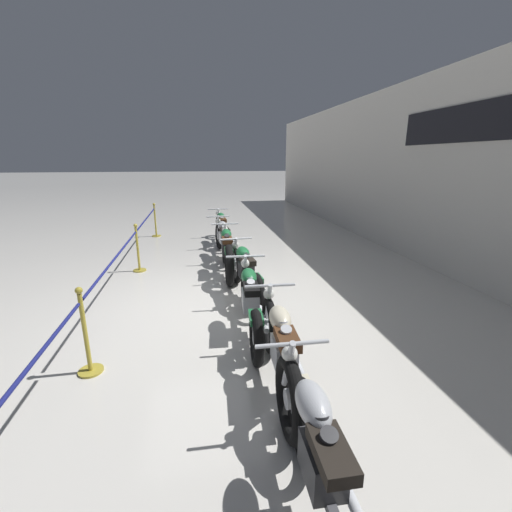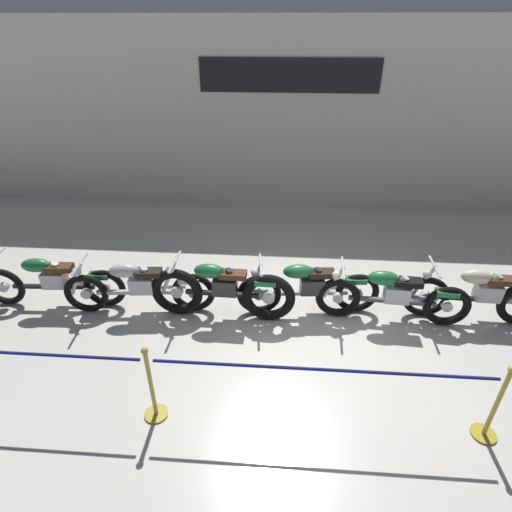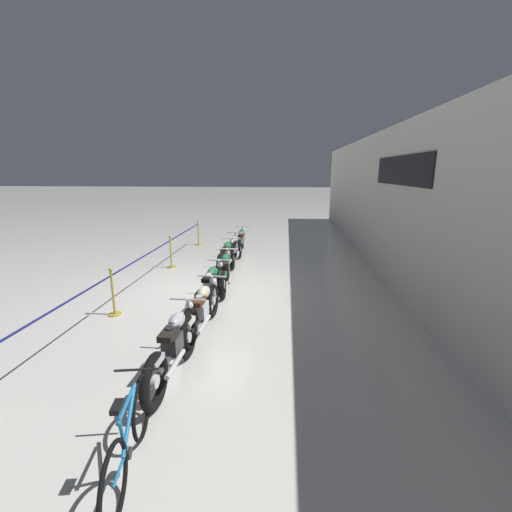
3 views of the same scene
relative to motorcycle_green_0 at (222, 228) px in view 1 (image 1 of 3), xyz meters
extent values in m
plane|color=silver|center=(4.10, -0.55, -0.46)|extent=(120.00, 120.00, 0.00)
cube|color=silver|center=(4.10, 4.57, 1.64)|extent=(28.00, 0.25, 4.20)
cube|color=black|center=(3.68, 4.43, 2.58)|extent=(3.94, 0.04, 0.70)
torus|color=black|center=(-0.81, -0.04, -0.12)|extent=(0.68, 0.14, 0.68)
torus|color=black|center=(0.83, 0.04, -0.12)|extent=(0.68, 0.14, 0.68)
cylinder|color=silver|center=(-0.81, -0.04, -0.12)|extent=(0.16, 0.09, 0.16)
cylinder|color=silver|center=(0.83, 0.04, -0.12)|extent=(0.16, 0.09, 0.16)
cylinder|color=silver|center=(-0.90, -0.05, 0.16)|extent=(0.31, 0.07, 0.59)
cube|color=silver|center=(0.06, 0.00, 0.04)|extent=(0.37, 0.24, 0.26)
cylinder|color=silver|center=(0.02, 0.00, 0.24)|extent=(0.18, 0.12, 0.24)
cylinder|color=silver|center=(0.10, 0.00, 0.24)|extent=(0.18, 0.12, 0.24)
cylinder|color=silver|center=(0.35, 0.16, -0.10)|extent=(0.70, 0.10, 0.07)
cube|color=black|center=(0.01, 0.00, -0.10)|extent=(1.32, 0.13, 0.06)
ellipsoid|color=#1E6B38|center=(-0.17, -0.01, 0.30)|extent=(0.47, 0.24, 0.22)
cube|color=#4C2D19|center=(0.19, 0.01, 0.26)|extent=(0.41, 0.22, 0.09)
cube|color=#1E6B38|center=(0.78, 0.04, 0.12)|extent=(0.33, 0.18, 0.08)
cylinder|color=silver|center=(-0.79, -0.04, 0.43)|extent=(0.07, 0.62, 0.04)
sphere|color=silver|center=(-0.87, -0.05, 0.29)|extent=(0.14, 0.14, 0.14)
torus|color=black|center=(0.61, -0.13, -0.11)|extent=(0.69, 0.16, 0.69)
torus|color=black|center=(2.28, 0.01, -0.11)|extent=(0.69, 0.16, 0.69)
cylinder|color=silver|center=(0.61, -0.13, -0.11)|extent=(0.17, 0.09, 0.16)
cylinder|color=silver|center=(2.28, 0.01, -0.11)|extent=(0.17, 0.09, 0.16)
cylinder|color=silver|center=(0.52, -0.14, 0.17)|extent=(0.31, 0.08, 0.59)
cube|color=silver|center=(1.49, -0.06, 0.05)|extent=(0.38, 0.25, 0.26)
cylinder|color=silver|center=(1.45, -0.06, 0.25)|extent=(0.19, 0.13, 0.24)
cylinder|color=silver|center=(1.54, -0.05, 0.25)|extent=(0.19, 0.13, 0.24)
cylinder|color=silver|center=(1.78, 0.11, -0.09)|extent=(0.70, 0.13, 0.07)
cube|color=#ADAFB5|center=(1.44, -0.06, -0.09)|extent=(1.35, 0.18, 0.06)
ellipsoid|color=#B7BABF|center=(1.27, -0.08, 0.31)|extent=(0.48, 0.26, 0.22)
cube|color=black|center=(1.62, -0.04, 0.27)|extent=(0.42, 0.23, 0.09)
cube|color=#B7BABF|center=(2.23, 0.01, 0.14)|extent=(0.33, 0.19, 0.08)
cylinder|color=silver|center=(0.63, -0.13, 0.44)|extent=(0.09, 0.62, 0.04)
sphere|color=silver|center=(0.55, -0.14, 0.30)|extent=(0.14, 0.14, 0.14)
torus|color=black|center=(2.05, -0.07, -0.05)|extent=(0.82, 0.17, 0.82)
torus|color=black|center=(3.47, -0.12, -0.05)|extent=(0.82, 0.17, 0.82)
cylinder|color=silver|center=(2.05, -0.07, -0.05)|extent=(0.19, 0.09, 0.19)
cylinder|color=silver|center=(3.47, -0.12, -0.05)|extent=(0.19, 0.09, 0.19)
cylinder|color=silver|center=(1.96, -0.07, 0.24)|extent=(0.31, 0.07, 0.59)
cube|color=#2D2D30|center=(2.81, -0.10, 0.11)|extent=(0.37, 0.23, 0.26)
cylinder|color=#2D2D30|center=(2.77, -0.10, 0.31)|extent=(0.18, 0.12, 0.24)
cylinder|color=#2D2D30|center=(2.85, -0.10, 0.31)|extent=(0.18, 0.12, 0.24)
cylinder|color=silver|center=(3.12, 0.03, -0.03)|extent=(0.70, 0.09, 0.07)
cube|color=black|center=(2.76, -0.10, -0.03)|extent=(1.14, 0.10, 0.06)
ellipsoid|color=#1E6B38|center=(2.58, -0.09, 0.37)|extent=(0.47, 0.24, 0.22)
cube|color=#4C2D19|center=(2.94, -0.11, 0.33)|extent=(0.41, 0.21, 0.09)
cube|color=#1E6B38|center=(3.42, -0.12, 0.24)|extent=(0.33, 0.17, 0.08)
cylinder|color=silver|center=(2.07, -0.08, 0.50)|extent=(0.06, 0.62, 0.04)
sphere|color=silver|center=(1.99, -0.07, 0.36)|extent=(0.14, 0.14, 0.14)
torus|color=black|center=(3.32, 0.03, -0.11)|extent=(0.70, 0.17, 0.70)
torus|color=black|center=(4.86, 0.18, -0.11)|extent=(0.70, 0.17, 0.70)
cylinder|color=silver|center=(3.32, 0.03, -0.11)|extent=(0.17, 0.10, 0.17)
cylinder|color=silver|center=(4.86, 0.18, -0.11)|extent=(0.17, 0.10, 0.17)
cylinder|color=silver|center=(3.23, 0.02, 0.18)|extent=(0.31, 0.08, 0.59)
cube|color=#2D2D30|center=(4.14, 0.11, 0.05)|extent=(0.38, 0.25, 0.26)
cylinder|color=#2D2D30|center=(4.10, 0.10, 0.25)|extent=(0.19, 0.13, 0.24)
cylinder|color=#2D2D30|center=(4.18, 0.11, 0.25)|extent=(0.19, 0.13, 0.24)
cylinder|color=silver|center=(4.42, 0.27, -0.09)|extent=(0.70, 0.14, 0.07)
cube|color=#ADAFB5|center=(4.09, 0.10, -0.09)|extent=(1.23, 0.18, 0.06)
ellipsoid|color=#1E6B38|center=(3.91, 0.08, 0.31)|extent=(0.48, 0.26, 0.22)
cube|color=black|center=(4.27, 0.12, 0.27)|extent=(0.42, 0.24, 0.09)
cube|color=#1E6B38|center=(4.81, 0.17, 0.14)|extent=(0.33, 0.19, 0.08)
cylinder|color=silver|center=(3.34, 0.03, 0.44)|extent=(0.09, 0.62, 0.04)
sphere|color=silver|center=(3.26, 0.02, 0.30)|extent=(0.14, 0.14, 0.14)
torus|color=black|center=(4.54, 0.04, -0.11)|extent=(0.70, 0.16, 0.69)
torus|color=black|center=(6.15, -0.06, -0.11)|extent=(0.70, 0.16, 0.69)
cylinder|color=silver|center=(4.54, 0.04, -0.11)|extent=(0.16, 0.09, 0.16)
cylinder|color=silver|center=(6.15, -0.06, -0.11)|extent=(0.16, 0.09, 0.16)
cylinder|color=silver|center=(4.45, 0.05, 0.17)|extent=(0.31, 0.08, 0.59)
cube|color=silver|center=(5.40, -0.01, 0.05)|extent=(0.37, 0.24, 0.26)
cylinder|color=silver|center=(5.36, -0.01, 0.25)|extent=(0.19, 0.12, 0.24)
cylinder|color=silver|center=(5.44, -0.02, 0.25)|extent=(0.19, 0.12, 0.24)
cylinder|color=silver|center=(5.71, 0.11, -0.09)|extent=(0.70, 0.11, 0.07)
cube|color=#47474C|center=(5.35, -0.01, -0.09)|extent=(1.29, 0.14, 0.06)
ellipsoid|color=#1E6B38|center=(5.17, 0.00, 0.31)|extent=(0.47, 0.25, 0.22)
cube|color=black|center=(5.53, -0.02, 0.27)|extent=(0.41, 0.22, 0.09)
cube|color=#1E6B38|center=(6.10, -0.06, 0.13)|extent=(0.33, 0.18, 0.08)
cylinder|color=silver|center=(4.56, 0.04, 0.44)|extent=(0.08, 0.62, 0.04)
sphere|color=silver|center=(4.48, 0.04, 0.30)|extent=(0.14, 0.14, 0.14)
torus|color=black|center=(5.90, 0.15, -0.10)|extent=(0.71, 0.13, 0.71)
torus|color=black|center=(7.56, 0.08, -0.10)|extent=(0.71, 0.13, 0.71)
cylinder|color=silver|center=(5.90, 0.15, -0.10)|extent=(0.17, 0.09, 0.17)
cylinder|color=silver|center=(7.56, 0.08, -0.10)|extent=(0.17, 0.09, 0.17)
cylinder|color=silver|center=(5.81, 0.15, 0.18)|extent=(0.31, 0.07, 0.59)
cube|color=silver|center=(6.78, 0.11, 0.06)|extent=(0.37, 0.23, 0.26)
cylinder|color=silver|center=(6.74, 0.11, 0.26)|extent=(0.18, 0.12, 0.24)
cylinder|color=silver|center=(6.82, 0.11, 0.26)|extent=(0.18, 0.12, 0.24)
cylinder|color=silver|center=(7.08, 0.24, -0.08)|extent=(0.70, 0.10, 0.07)
cube|color=black|center=(6.73, 0.11, -0.08)|extent=(1.33, 0.11, 0.06)
ellipsoid|color=beige|center=(6.55, 0.12, 0.32)|extent=(0.47, 0.24, 0.22)
cube|color=#4C2D19|center=(6.91, 0.11, 0.28)|extent=(0.41, 0.22, 0.09)
cube|color=beige|center=(7.51, 0.08, 0.16)|extent=(0.33, 0.17, 0.08)
cylinder|color=silver|center=(5.92, 0.15, 0.45)|extent=(0.06, 0.62, 0.04)
sphere|color=silver|center=(5.84, 0.15, 0.31)|extent=(0.14, 0.14, 0.14)
torus|color=black|center=(7.30, 0.03, -0.08)|extent=(0.76, 0.14, 0.76)
cylinder|color=silver|center=(7.30, 0.03, -0.08)|extent=(0.18, 0.08, 0.18)
cylinder|color=silver|center=(7.21, 0.04, 0.21)|extent=(0.30, 0.06, 0.59)
cube|color=#2D2D30|center=(8.11, 0.02, 0.08)|extent=(0.36, 0.23, 0.26)
cylinder|color=#2D2D30|center=(8.07, 0.02, 0.28)|extent=(0.18, 0.11, 0.24)
cylinder|color=#2D2D30|center=(8.15, 0.02, 0.28)|extent=(0.18, 0.11, 0.24)
cube|color=#47474C|center=(8.06, 0.02, -0.06)|extent=(1.22, 0.08, 0.06)
ellipsoid|color=#B7BABF|center=(7.88, 0.02, 0.34)|extent=(0.46, 0.23, 0.22)
cube|color=black|center=(8.24, 0.02, 0.30)|extent=(0.40, 0.21, 0.09)
cylinder|color=silver|center=(7.32, 0.03, 0.47)|extent=(0.05, 0.62, 0.04)
sphere|color=silver|center=(7.24, 0.04, 0.33)|extent=(0.14, 0.14, 0.14)
cylinder|color=gold|center=(-1.28, -1.99, -0.44)|extent=(0.28, 0.28, 0.03)
cylinder|color=gold|center=(-1.28, -1.99, 0.04)|extent=(0.05, 0.05, 0.95)
sphere|color=gold|center=(-1.28, -1.99, 0.56)|extent=(0.08, 0.08, 0.08)
cylinder|color=navy|center=(0.48, -1.99, 0.42)|extent=(3.37, 0.04, 0.04)
cylinder|color=navy|center=(4.11, -1.99, 0.42)|extent=(3.61, 0.04, 0.04)
cylinder|color=gold|center=(2.23, -1.99, -0.44)|extent=(0.28, 0.28, 0.03)
cylinder|color=gold|center=(2.23, -1.99, 0.04)|extent=(0.05, 0.05, 0.95)
sphere|color=gold|center=(2.23, -1.99, 0.56)|extent=(0.08, 0.08, 0.08)
cylinder|color=gold|center=(5.99, -1.99, -0.44)|extent=(0.28, 0.28, 0.03)
cylinder|color=gold|center=(5.99, -1.99, 0.04)|extent=(0.05, 0.05, 0.95)
sphere|color=gold|center=(5.99, -1.99, 0.56)|extent=(0.08, 0.08, 0.08)
camera|label=1|loc=(9.73, -0.69, 1.94)|focal=24.00mm
camera|label=2|loc=(3.64, -5.04, 3.57)|focal=28.00mm
camera|label=3|loc=(12.59, 1.65, 2.56)|focal=24.00mm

